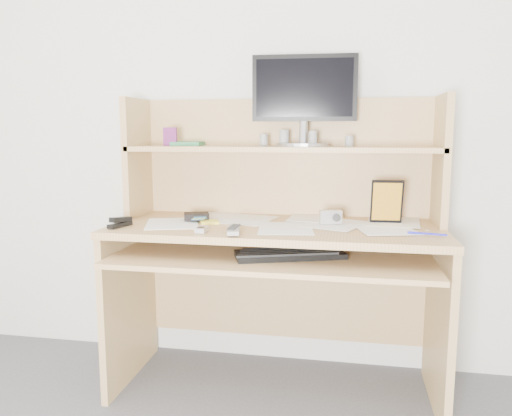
% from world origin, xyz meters
% --- Properties ---
extents(back_wall, '(3.60, 0.04, 2.50)m').
position_xyz_m(back_wall, '(0.00, 1.80, 1.25)').
color(back_wall, silver).
rests_on(back_wall, floor).
extents(desk, '(1.40, 0.70, 1.30)m').
position_xyz_m(desk, '(0.00, 1.56, 0.69)').
color(desk, tan).
rests_on(desk, floor).
extents(paper_clutter, '(1.32, 0.54, 0.01)m').
position_xyz_m(paper_clutter, '(0.00, 1.48, 0.75)').
color(paper_clutter, white).
rests_on(paper_clutter, desk).
extents(keyboard, '(0.46, 0.29, 0.03)m').
position_xyz_m(keyboard, '(0.08, 1.32, 0.66)').
color(keyboard, black).
rests_on(keyboard, desk).
extents(tv_remote, '(0.08, 0.17, 0.02)m').
position_xyz_m(tv_remote, '(-0.14, 1.27, 0.76)').
color(tv_remote, gray).
rests_on(tv_remote, paper_clutter).
extents(flip_phone, '(0.04, 0.08, 0.02)m').
position_xyz_m(flip_phone, '(-0.27, 1.27, 0.77)').
color(flip_phone, silver).
rests_on(flip_phone, paper_clutter).
extents(stapler, '(0.06, 0.13, 0.04)m').
position_xyz_m(stapler, '(-0.64, 1.31, 0.77)').
color(stapler, black).
rests_on(stapler, paper_clutter).
extents(wallet, '(0.13, 0.12, 0.03)m').
position_xyz_m(wallet, '(-0.37, 1.52, 0.77)').
color(wallet, black).
rests_on(wallet, paper_clutter).
extents(sticky_note_pad, '(0.10, 0.10, 0.01)m').
position_xyz_m(sticky_note_pad, '(-0.29, 1.47, 0.76)').
color(sticky_note_pad, yellow).
rests_on(sticky_note_pad, desk).
extents(digital_camera, '(0.10, 0.06, 0.06)m').
position_xyz_m(digital_camera, '(0.23, 1.52, 0.78)').
color(digital_camera, '#B8B7BA').
rests_on(digital_camera, paper_clutter).
extents(game_case, '(0.13, 0.02, 0.19)m').
position_xyz_m(game_case, '(0.46, 1.57, 0.85)').
color(game_case, black).
rests_on(game_case, paper_clutter).
extents(blue_pen, '(0.14, 0.04, 0.01)m').
position_xyz_m(blue_pen, '(0.60, 1.35, 0.76)').
color(blue_pen, '#1919BE').
rests_on(blue_pen, paper_clutter).
extents(card_box, '(0.06, 0.02, 0.08)m').
position_xyz_m(card_box, '(-0.51, 1.59, 1.12)').
color(card_box, '#9F2115').
rests_on(card_box, desk).
extents(shelf_book, '(0.16, 0.20, 0.02)m').
position_xyz_m(shelf_book, '(-0.45, 1.68, 1.09)').
color(shelf_book, '#2D723A').
rests_on(shelf_book, desk).
extents(chip_stack_a, '(0.05, 0.05, 0.05)m').
position_xyz_m(chip_stack_a, '(-0.09, 1.66, 1.11)').
color(chip_stack_a, black).
rests_on(chip_stack_a, desk).
extents(chip_stack_b, '(0.05, 0.05, 0.07)m').
position_xyz_m(chip_stack_b, '(0.01, 1.67, 1.12)').
color(chip_stack_b, silver).
rests_on(chip_stack_b, desk).
extents(chip_stack_c, '(0.04, 0.04, 0.05)m').
position_xyz_m(chip_stack_c, '(0.30, 1.65, 1.10)').
color(chip_stack_c, black).
rests_on(chip_stack_c, desk).
extents(chip_stack_d, '(0.04, 0.04, 0.07)m').
position_xyz_m(chip_stack_d, '(0.14, 1.63, 1.11)').
color(chip_stack_d, white).
rests_on(chip_stack_d, desk).
extents(monitor, '(0.47, 0.23, 0.40)m').
position_xyz_m(monitor, '(0.10, 1.66, 1.30)').
color(monitor, '#A3A2A7').
rests_on(monitor, desk).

